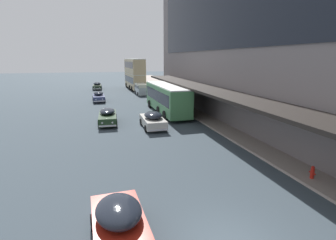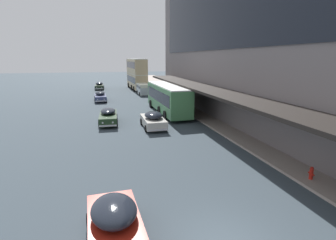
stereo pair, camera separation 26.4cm
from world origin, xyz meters
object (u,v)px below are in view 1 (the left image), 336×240
sedan_oncoming_front (99,96)px  vw_van (141,88)px  sedan_lead_near (153,120)px  sedan_second_near (120,226)px  fire_hydrant (312,172)px  sedan_second_mid (97,86)px  transit_bus_kerbside_rear (134,73)px  sedan_lead_mid (108,116)px  transit_bus_kerbside_front (166,97)px

sedan_oncoming_front → vw_van: bearing=36.5°
sedan_lead_near → sedan_second_near: bearing=-106.1°
sedan_second_near → fire_hydrant: size_ratio=6.19×
sedan_second_mid → sedan_second_near: (0.35, -48.43, 0.04)m
transit_bus_kerbside_rear → sedan_second_near: bearing=-98.8°
sedan_second_near → fire_hydrant: bearing=12.9°
transit_bus_kerbside_rear → sedan_lead_mid: transit_bus_kerbside_rear is taller
transit_bus_kerbside_rear → sedan_lead_near: size_ratio=2.62×
transit_bus_kerbside_front → sedan_oncoming_front: bearing=124.6°
fire_hydrant → sedan_lead_mid: bearing=122.0°
vw_van → sedan_oncoming_front: bearing=-143.5°
sedan_second_mid → vw_van: (7.55, -10.15, 0.35)m
transit_bus_kerbside_front → sedan_second_mid: bearing=106.1°
transit_bus_kerbside_rear → vw_van: bearing=-90.4°
sedan_oncoming_front → sedan_second_near: bearing=-89.5°
sedan_oncoming_front → sedan_lead_mid: sedan_lead_mid is taller
transit_bus_kerbside_rear → fire_hydrant: 44.80m
sedan_lead_near → vw_van: (2.80, 23.06, 0.32)m
transit_bus_kerbside_rear → sedan_lead_near: (-2.87, -31.74, -2.58)m
transit_bus_kerbside_front → transit_bus_kerbside_rear: 25.40m
vw_van → fire_hydrant: bearing=-85.1°
transit_bus_kerbside_rear → sedan_lead_mid: (-6.86, -28.82, -2.61)m
transit_bus_kerbside_front → sedan_lead_near: size_ratio=2.58×
fire_hydrant → sedan_oncoming_front: bearing=109.2°
sedan_lead_near → sedan_lead_mid: bearing=143.8°
sedan_lead_near → vw_van: bearing=83.1°
transit_bus_kerbside_front → sedan_second_near: size_ratio=2.64×
sedan_oncoming_front → sedan_lead_mid: 14.63m
sedan_oncoming_front → vw_van: vw_van is taller
sedan_oncoming_front → vw_van: (7.47, 5.53, 0.37)m
transit_bus_kerbside_front → sedan_lead_near: 7.15m
sedan_second_mid → fire_hydrant: sedan_second_mid is taller
sedan_oncoming_front → vw_van: size_ratio=1.08×
sedan_lead_near → sedan_second_mid: 33.55m
vw_van → transit_bus_kerbside_front: bearing=-89.3°
transit_bus_kerbside_front → fire_hydrant: size_ratio=16.34×
transit_bus_kerbside_front → sedan_second_near: bearing=-108.9°
sedan_second_mid → sedan_lead_mid: 30.30m
transit_bus_kerbside_front → transit_bus_kerbside_rear: transit_bus_kerbside_rear is taller
sedan_second_near → sedan_lead_mid: sedan_second_near is taller
sedan_oncoming_front → sedan_second_near: sedan_second_near is taller
vw_van → transit_bus_kerbside_rear: bearing=89.6°
transit_bus_kerbside_rear → fire_hydrant: (3.02, -44.61, -2.86)m
transit_bus_kerbside_rear → fire_hydrant: bearing=-86.1°
sedan_lead_near → sedan_second_near: size_ratio=1.02×
transit_bus_kerbside_front → transit_bus_kerbside_rear: size_ratio=0.98×
sedan_lead_near → sedan_second_near: (-4.39, -15.22, 0.01)m
sedan_lead_mid → vw_van: size_ratio=1.10×
transit_bus_kerbside_rear → sedan_second_mid: size_ratio=2.62×
sedan_oncoming_front → sedan_lead_near: 18.14m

